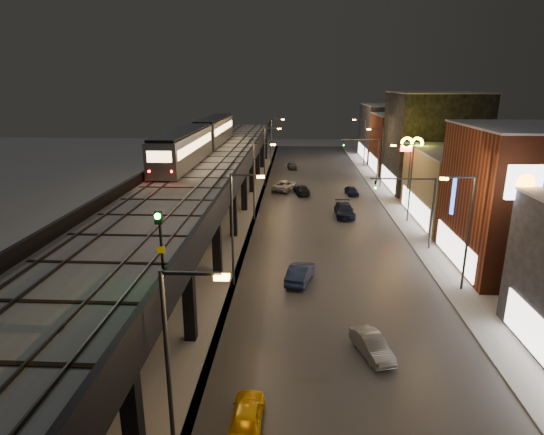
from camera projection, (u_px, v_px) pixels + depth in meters
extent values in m
plane|color=silver|center=(214.00, 392.00, 23.57)|extent=(220.00, 220.00, 0.00)
cube|color=#46474D|center=(323.00, 211.00, 56.67)|extent=(17.00, 120.00, 0.06)
cube|color=#9FA1A8|center=(404.00, 212.00, 56.15)|extent=(4.00, 120.00, 0.14)
cube|color=#9FA1A8|center=(215.00, 210.00, 57.36)|extent=(11.00, 120.00, 0.06)
cube|color=black|center=(209.00, 169.00, 52.84)|extent=(9.00, 100.00, 1.00)
cube|color=black|center=(132.00, 416.00, 18.14)|extent=(0.70, 0.70, 5.30)
cube|color=black|center=(33.00, 359.00, 17.62)|extent=(8.00, 0.60, 0.50)
cube|color=black|center=(71.00, 298.00, 28.09)|extent=(0.70, 0.70, 5.30)
cube|color=black|center=(189.00, 301.00, 27.71)|extent=(0.70, 0.70, 5.30)
cube|color=black|center=(126.00, 262.00, 27.19)|extent=(8.00, 0.60, 0.50)
cube|color=black|center=(129.00, 243.00, 37.66)|extent=(0.70, 0.70, 5.30)
cube|color=black|center=(217.00, 245.00, 37.28)|extent=(0.70, 0.70, 5.30)
cube|color=black|center=(171.00, 215.00, 36.76)|extent=(8.00, 0.60, 0.50)
cube|color=black|center=(163.00, 211.00, 47.23)|extent=(0.70, 0.70, 5.30)
cube|color=black|center=(233.00, 212.00, 46.85)|extent=(0.70, 0.70, 5.30)
cube|color=black|center=(197.00, 188.00, 46.33)|extent=(8.00, 0.60, 0.50)
cube|color=black|center=(185.00, 189.00, 56.80)|extent=(0.70, 0.70, 5.30)
cube|color=black|center=(244.00, 190.00, 56.42)|extent=(0.70, 0.70, 5.30)
cube|color=black|center=(214.00, 170.00, 55.90)|extent=(8.00, 0.60, 0.50)
cube|color=black|center=(201.00, 174.00, 66.37)|extent=(0.70, 0.70, 5.30)
cube|color=black|center=(252.00, 174.00, 65.99)|extent=(0.70, 0.70, 5.30)
cube|color=black|center=(226.00, 157.00, 65.47)|extent=(8.00, 0.60, 0.50)
cube|color=black|center=(213.00, 162.00, 75.94)|extent=(0.70, 0.70, 5.30)
cube|color=black|center=(258.00, 163.00, 75.56)|extent=(0.70, 0.70, 5.30)
cube|color=black|center=(235.00, 147.00, 75.04)|extent=(8.00, 0.60, 0.50)
cube|color=black|center=(223.00, 153.00, 85.51)|extent=(0.70, 0.70, 5.30)
cube|color=black|center=(262.00, 154.00, 85.13)|extent=(0.70, 0.70, 5.30)
cube|color=black|center=(242.00, 140.00, 84.61)|extent=(8.00, 0.60, 0.50)
cube|color=black|center=(230.00, 146.00, 95.08)|extent=(0.70, 0.70, 5.30)
cube|color=black|center=(266.00, 146.00, 94.70)|extent=(0.70, 0.70, 5.30)
cube|color=black|center=(248.00, 134.00, 94.18)|extent=(8.00, 0.60, 0.50)
cube|color=#B2B7C1|center=(209.00, 164.00, 52.67)|extent=(8.40, 100.00, 0.16)
cube|color=#332D28|center=(181.00, 162.00, 52.79)|extent=(0.08, 98.00, 0.16)
cube|color=#332D28|center=(194.00, 162.00, 52.72)|extent=(0.08, 98.00, 0.16)
cube|color=#332D28|center=(220.00, 163.00, 52.56)|extent=(0.08, 98.00, 0.16)
cube|color=#332D28|center=(232.00, 163.00, 52.49)|extent=(0.08, 98.00, 0.16)
cube|color=black|center=(103.00, 259.00, 23.93)|extent=(7.80, 0.24, 0.06)
cube|color=black|center=(179.00, 190.00, 39.24)|extent=(7.80, 0.24, 0.06)
cube|color=black|center=(212.00, 160.00, 54.56)|extent=(7.80, 0.24, 0.06)
cube|color=black|center=(231.00, 143.00, 69.87)|extent=(7.80, 0.24, 0.06)
cube|color=black|center=(243.00, 132.00, 85.18)|extent=(7.80, 0.24, 0.06)
cube|color=black|center=(246.00, 160.00, 52.32)|extent=(0.30, 100.00, 1.10)
cube|color=black|center=(172.00, 160.00, 52.76)|extent=(0.30, 100.00, 1.10)
cube|color=maroon|center=(534.00, 200.00, 37.86)|extent=(12.00, 12.00, 12.00)
cube|color=white|center=(454.00, 249.00, 39.42)|extent=(0.10, 9.60, 2.40)
cube|color=#8E825C|center=(470.00, 187.00, 51.83)|extent=(12.00, 15.00, 8.00)
cube|color=white|center=(414.00, 206.00, 52.82)|extent=(0.10, 12.00, 2.40)
cube|color=#B2B7C1|center=(475.00, 151.00, 50.67)|extent=(12.20, 15.20, 0.16)
cube|color=#232325|center=(433.00, 143.00, 66.29)|extent=(12.00, 13.00, 14.00)
cube|color=white|center=(388.00, 179.00, 68.13)|extent=(0.10, 10.40, 2.40)
cube|color=#B2B7C1|center=(438.00, 92.00, 64.26)|extent=(12.20, 13.20, 0.16)
cube|color=maroon|center=(409.00, 144.00, 80.26)|extent=(12.00, 12.00, 10.00)
cube|color=white|center=(373.00, 163.00, 81.53)|extent=(0.10, 9.60, 2.40)
cube|color=#B2B7C1|center=(411.00, 115.00, 78.80)|extent=(12.20, 12.20, 0.16)
cube|color=#3B3B44|center=(393.00, 133.00, 93.51)|extent=(12.00, 16.00, 11.00)
cube|color=white|center=(362.00, 151.00, 94.93)|extent=(0.10, 12.80, 2.40)
cube|color=#B2B7C1|center=(395.00, 105.00, 91.92)|extent=(12.20, 16.20, 0.16)
cylinder|color=#38383A|center=(169.00, 378.00, 17.53)|extent=(0.18, 0.18, 9.00)
cube|color=#38383A|center=(191.00, 273.00, 16.22)|extent=(2.20, 0.12, 0.12)
cube|color=orange|center=(222.00, 277.00, 16.20)|extent=(0.55, 0.28, 0.18)
cylinder|color=#38383A|center=(232.00, 231.00, 34.76)|extent=(0.18, 0.18, 9.00)
cube|color=#38383A|center=(246.00, 175.00, 33.45)|extent=(2.20, 0.12, 0.12)
cube|color=orange|center=(261.00, 177.00, 33.42)|extent=(0.55, 0.28, 0.18)
cylinder|color=#38383A|center=(468.00, 235.00, 33.86)|extent=(0.18, 0.18, 9.00)
cube|color=#38383A|center=(460.00, 177.00, 32.66)|extent=(2.20, 0.12, 0.12)
cube|color=orange|center=(444.00, 179.00, 32.75)|extent=(0.55, 0.28, 0.18)
cylinder|color=#38383A|center=(254.00, 182.00, 51.98)|extent=(0.18, 0.18, 9.00)
cube|color=#38383A|center=(263.00, 144.00, 50.67)|extent=(2.20, 0.12, 0.12)
cube|color=orange|center=(273.00, 145.00, 50.65)|extent=(0.55, 0.28, 0.18)
cylinder|color=#38383A|center=(410.00, 184.00, 51.09)|extent=(0.18, 0.18, 9.00)
cube|color=#38383A|center=(404.00, 145.00, 49.89)|extent=(2.20, 0.12, 0.12)
cube|color=orange|center=(393.00, 146.00, 49.98)|extent=(0.55, 0.28, 0.18)
cylinder|color=#38383A|center=(265.00, 157.00, 69.21)|extent=(0.18, 0.18, 9.00)
cube|color=#38383A|center=(272.00, 128.00, 67.90)|extent=(2.20, 0.12, 0.12)
cube|color=orange|center=(279.00, 129.00, 67.88)|extent=(0.55, 0.28, 0.18)
cylinder|color=#38383A|center=(382.00, 158.00, 68.31)|extent=(0.18, 0.18, 9.00)
cube|color=#38383A|center=(376.00, 129.00, 67.11)|extent=(2.20, 0.12, 0.12)
cube|color=orange|center=(369.00, 129.00, 67.20)|extent=(0.55, 0.28, 0.18)
cylinder|color=#38383A|center=(271.00, 142.00, 86.44)|extent=(0.18, 0.18, 9.00)
cube|color=#38383A|center=(277.00, 119.00, 85.13)|extent=(2.20, 0.12, 0.12)
cube|color=orange|center=(283.00, 119.00, 85.10)|extent=(0.55, 0.28, 0.18)
cylinder|color=#38383A|center=(365.00, 143.00, 85.54)|extent=(0.18, 0.18, 9.00)
cube|color=#38383A|center=(360.00, 119.00, 84.34)|extent=(2.20, 0.12, 0.12)
cube|color=orange|center=(354.00, 120.00, 84.43)|extent=(0.55, 0.28, 0.18)
cylinder|color=#38383A|center=(432.00, 215.00, 42.76)|extent=(0.20, 0.20, 7.00)
cube|color=#38383A|center=(403.00, 179.00, 41.94)|extent=(6.00, 0.12, 0.12)
imported|color=black|center=(375.00, 184.00, 42.21)|extent=(0.20, 0.16, 1.00)
sphere|color=#0CFF26|center=(375.00, 187.00, 42.14)|extent=(0.18, 0.18, 0.18)
cylinder|color=#38383A|center=(378.00, 162.00, 71.47)|extent=(0.20, 0.20, 7.00)
cube|color=#38383A|center=(360.00, 140.00, 70.65)|extent=(6.00, 0.12, 0.12)
imported|color=black|center=(344.00, 143.00, 70.92)|extent=(0.20, 0.16, 1.00)
sphere|color=#0CFF26|center=(344.00, 145.00, 70.85)|extent=(0.18, 0.18, 0.18)
cube|color=gray|center=(183.00, 149.00, 50.73)|extent=(3.06, 18.44, 3.48)
cube|color=black|center=(183.00, 132.00, 50.20)|extent=(2.74, 17.91, 0.26)
cube|color=#E4B06C|center=(170.00, 144.00, 50.67)|extent=(0.05, 16.86, 0.95)
cube|color=#E4B06C|center=(197.00, 144.00, 50.52)|extent=(0.05, 16.86, 0.95)
cube|color=gray|center=(214.00, 131.00, 69.76)|extent=(3.06, 18.44, 3.48)
cube|color=black|center=(214.00, 118.00, 69.22)|extent=(2.74, 17.91, 0.26)
cube|color=#E4B06C|center=(204.00, 127.00, 69.70)|extent=(0.05, 16.86, 0.95)
cube|color=#E4B06C|center=(224.00, 127.00, 69.54)|extent=(0.05, 16.86, 0.95)
cube|color=#E4B06C|center=(159.00, 157.00, 41.75)|extent=(2.32, 0.05, 1.05)
sphere|color=#FF0C0C|center=(149.00, 171.00, 42.17)|extent=(0.21, 0.21, 0.21)
sphere|color=#FF0C0C|center=(171.00, 172.00, 42.07)|extent=(0.21, 0.21, 0.21)
cylinder|color=black|center=(161.00, 245.00, 21.04)|extent=(0.13, 0.13, 3.21)
cube|color=black|center=(158.00, 218.00, 20.55)|extent=(0.34, 0.19, 0.59)
sphere|color=#0CFF26|center=(157.00, 216.00, 20.40)|extent=(0.28, 0.28, 0.28)
cube|color=yellow|center=(161.00, 250.00, 21.01)|extent=(0.38, 0.04, 0.32)
imported|color=#FFB80C|center=(247.00, 415.00, 21.06)|extent=(1.53, 3.70, 1.25)
imported|color=#172449|center=(300.00, 274.00, 36.42)|extent=(2.54, 4.70, 1.47)
imported|color=silver|center=(284.00, 186.00, 67.40)|extent=(4.06, 5.95, 1.51)
imported|color=black|center=(302.00, 190.00, 65.00)|extent=(2.73, 4.81, 1.31)
imported|color=#51565E|center=(292.00, 166.00, 84.20)|extent=(1.95, 3.95, 1.29)
imported|color=slate|center=(372.00, 346.00, 26.58)|extent=(2.38, 3.96, 1.23)
imported|color=#131C37|center=(344.00, 211.00, 54.22)|extent=(2.24, 5.31, 1.53)
imported|color=#0F1438|center=(352.00, 191.00, 64.56)|extent=(1.93, 3.78, 1.23)
cylinder|color=#38383A|center=(409.00, 182.00, 55.89)|extent=(0.24, 0.24, 7.41)
cube|color=#FF0C0C|center=(411.00, 149.00, 54.76)|extent=(2.59, 0.25, 0.46)
torus|color=yellow|center=(407.00, 143.00, 54.58)|extent=(1.51, 0.36, 1.50)
torus|color=yellow|center=(417.00, 143.00, 54.51)|extent=(1.51, 0.36, 1.50)
cylinder|color=#38383A|center=(513.00, 254.00, 29.97)|extent=(0.28, 0.28, 9.22)
cube|color=white|center=(524.00, 182.00, 28.60)|extent=(2.21, 0.30, 2.21)
cone|color=orange|center=(526.00, 183.00, 28.43)|extent=(1.57, 0.12, 1.57)
cylinder|color=#38383A|center=(455.00, 235.00, 40.93)|extent=(0.28, 0.28, 4.53)
cube|color=blue|center=(459.00, 196.00, 39.90)|extent=(1.45, 0.35, 3.26)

